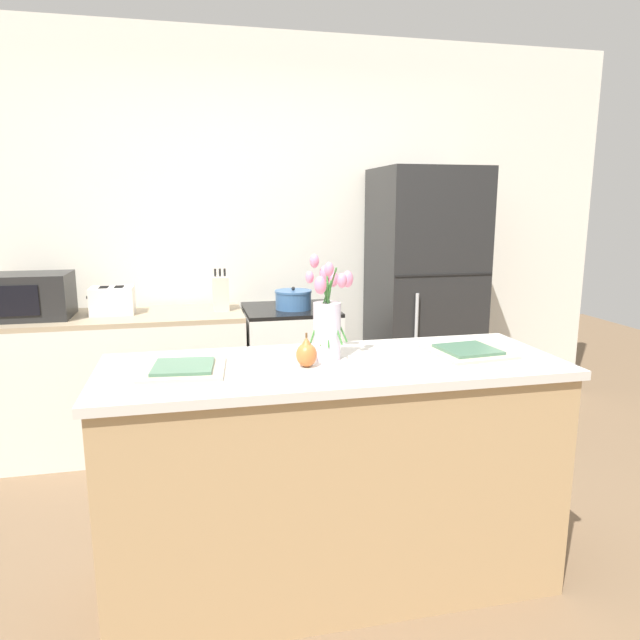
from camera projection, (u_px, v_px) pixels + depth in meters
name	position (u px, v px, depth m)	size (l,w,h in m)	color
ground_plane	(333.00, 578.00, 2.42)	(10.00, 10.00, 0.00)	brown
back_wall	(266.00, 234.00, 4.06)	(5.20, 0.08, 2.70)	silver
kitchen_island	(334.00, 474.00, 2.32)	(1.80, 0.66, 0.95)	tan
back_counter	(111.00, 383.00, 3.63)	(1.68, 0.60, 0.88)	silver
stove_range	(290.00, 371.00, 3.88)	(0.60, 0.61, 0.88)	silver
refrigerator	(423.00, 300.00, 4.00)	(0.68, 0.67, 1.80)	black
flower_vase	(327.00, 319.00, 2.25)	(0.19, 0.17, 0.41)	silver
pear_figurine	(306.00, 353.00, 2.16)	(0.08, 0.08, 0.13)	#C66B33
plate_setting_left	(183.00, 368.00, 2.11)	(0.33, 0.33, 0.02)	beige
plate_setting_right	(468.00, 351.00, 2.36)	(0.33, 0.33, 0.02)	beige
toaster	(112.00, 300.00, 3.56)	(0.28, 0.18, 0.17)	silver
cooking_pot	(293.00, 300.00, 3.74)	(0.24, 0.24, 0.15)	#386093
microwave	(28.00, 296.00, 3.42)	(0.48, 0.37, 0.27)	black
knife_block	(221.00, 293.00, 3.69)	(0.10, 0.14, 0.27)	beige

